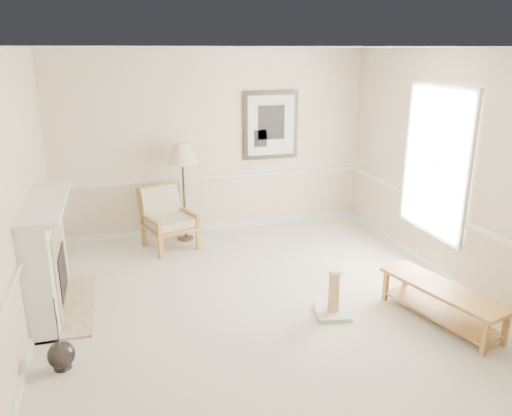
{
  "coord_description": "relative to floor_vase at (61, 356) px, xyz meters",
  "views": [
    {
      "loc": [
        -1.49,
        -5.01,
        2.89
      ],
      "look_at": [
        0.13,
        0.7,
        0.99
      ],
      "focal_mm": 35.0,
      "sensor_mm": 36.0,
      "label": 1
    }
  ],
  "objects": [
    {
      "name": "floor_vase",
      "position": [
        0.0,
        0.0,
        0.0
      ],
      "size": [
        0.26,
        0.26,
        0.75
      ],
      "rotation": [
        0.0,
        0.0,
        -0.39
      ],
      "color": "black",
      "rests_on": "ground"
    },
    {
      "name": "armchair",
      "position": [
        1.3,
        2.85,
        0.36
      ],
      "size": [
        0.9,
        0.93,
        0.92
      ],
      "rotation": [
        0.0,
        0.0,
        0.34
      ],
      "color": "#A57535",
      "rests_on": "ground"
    },
    {
      "name": "ground",
      "position": [
        2.15,
        0.63,
        -0.14
      ],
      "size": [
        5.5,
        5.5,
        0.0
      ],
      "primitive_type": "plane",
      "color": "silver",
      "rests_on": "ground"
    },
    {
      "name": "floor_lamp",
      "position": [
        1.61,
        3.03,
        1.2
      ],
      "size": [
        0.64,
        0.64,
        1.54
      ],
      "rotation": [
        0.0,
        0.0,
        -0.42
      ],
      "color": "black",
      "rests_on": "ground"
    },
    {
      "name": "bench",
      "position": [
        3.96,
        -0.23,
        0.14
      ],
      "size": [
        0.81,
        1.51,
        0.41
      ],
      "rotation": [
        0.0,
        0.0,
        0.27
      ],
      "color": "#A57535",
      "rests_on": "ground"
    },
    {
      "name": "room",
      "position": [
        2.29,
        0.71,
        1.73
      ],
      "size": [
        5.04,
        5.54,
        2.92
      ],
      "color": "beige",
      "rests_on": "ground"
    },
    {
      "name": "fireplace",
      "position": [
        -0.19,
        1.23,
        0.5
      ],
      "size": [
        0.64,
        1.64,
        1.31
      ],
      "color": "white",
      "rests_on": "ground"
    },
    {
      "name": "scratching_post",
      "position": [
        2.88,
        0.22,
        0.03
      ],
      "size": [
        0.46,
        0.46,
        0.55
      ],
      "rotation": [
        0.0,
        0.0,
        -0.23
      ],
      "color": "white",
      "rests_on": "ground"
    }
  ]
}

